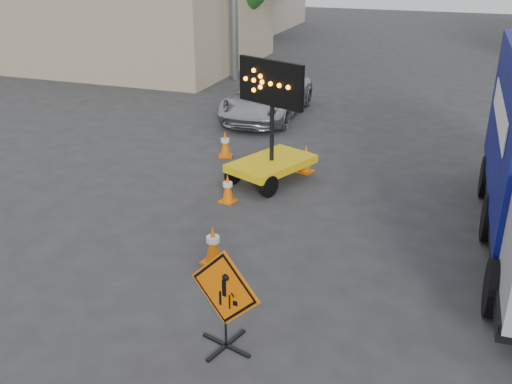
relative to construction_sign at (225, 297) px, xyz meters
The scene contains 9 objects.
ground 1.17m from the construction_sign, 110.61° to the right, with size 100.00×100.00×0.00m, color #2D2D30.
storefront_left_near 24.01m from the construction_sign, 126.50° to the left, with size 14.00×10.00×4.00m, color tan.
construction_sign is the anchor object (origin of this frame).
arrow_board 6.60m from the construction_sign, 102.46° to the left, with size 2.06×2.52×3.11m.
pickup_truck 12.62m from the construction_sign, 106.04° to the left, with size 2.29×4.97×1.38m, color #B0B2B8.
cone_a 2.56m from the construction_sign, 118.05° to the left, with size 0.48×0.48×0.79m.
cone_b 5.33m from the construction_sign, 112.12° to the left, with size 0.42×0.42×0.70m.
cone_c 7.44m from the construction_sign, 95.97° to the left, with size 0.48×0.48×0.76m.
cone_d 8.44m from the construction_sign, 112.73° to the left, with size 0.49×0.49×0.76m.
Camera 1 is at (3.07, -5.70, 5.62)m, focal length 40.00 mm.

